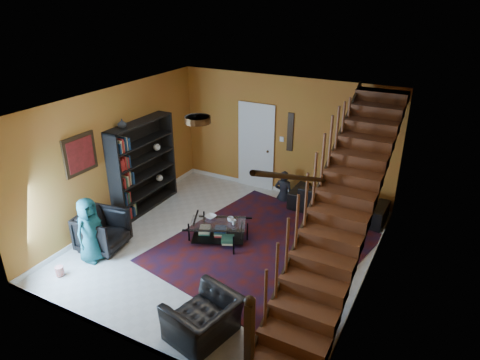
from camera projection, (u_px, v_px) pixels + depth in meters
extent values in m
plane|color=beige|center=(226.00, 247.00, 8.24)|extent=(5.50, 5.50, 0.00)
plane|color=#B05D27|center=(284.00, 137.00, 9.87)|extent=(5.20, 0.00, 5.20)
plane|color=#B05D27|center=(118.00, 260.00, 5.44)|extent=(5.20, 0.00, 5.20)
plane|color=#B05D27|center=(115.00, 156.00, 8.76)|extent=(0.00, 5.50, 5.50)
plane|color=#B05D27|center=(372.00, 214.00, 6.55)|extent=(0.00, 5.50, 5.50)
plane|color=white|center=(224.00, 104.00, 7.08)|extent=(5.50, 5.50, 0.00)
cube|color=silver|center=(282.00, 190.00, 10.42)|extent=(5.20, 0.02, 0.10)
cube|color=silver|center=(123.00, 214.00, 9.32)|extent=(0.02, 5.50, 0.10)
cube|color=#B05D27|center=(341.00, 211.00, 6.78)|extent=(0.95, 4.92, 2.83)
cube|color=black|center=(314.00, 201.00, 6.94)|extent=(0.04, 5.02, 3.02)
cylinder|color=black|center=(318.00, 176.00, 6.75)|extent=(0.07, 4.20, 2.44)
cube|color=black|center=(249.00, 339.00, 5.35)|extent=(0.10, 0.10, 1.10)
cube|color=black|center=(144.00, 166.00, 9.33)|extent=(0.35, 1.80, 2.00)
cube|color=black|center=(146.00, 191.00, 9.58)|extent=(0.35, 1.72, 0.03)
cube|color=black|center=(143.00, 159.00, 9.26)|extent=(0.35, 1.72, 0.03)
cube|color=silver|center=(256.00, 148.00, 10.30)|extent=(0.82, 0.05, 2.05)
cube|color=maroon|center=(80.00, 154.00, 7.88)|extent=(0.04, 0.74, 0.74)
cube|color=black|center=(290.00, 132.00, 9.73)|extent=(0.14, 0.03, 0.90)
cylinder|color=#3F2814|center=(198.00, 120.00, 6.46)|extent=(0.40, 0.40, 0.10)
cube|color=#45100C|center=(264.00, 247.00, 8.20)|extent=(3.95, 4.32, 0.02)
imported|color=black|center=(338.00, 201.00, 9.32)|extent=(2.09, 0.86, 0.60)
imported|color=black|center=(103.00, 231.00, 8.06)|extent=(0.92, 0.90, 0.74)
imported|color=black|center=(204.00, 319.00, 6.01)|extent=(1.03, 1.12, 0.62)
imported|color=black|center=(283.00, 195.00, 9.98)|extent=(0.46, 0.32, 1.19)
imported|color=black|center=(338.00, 202.00, 9.38)|extent=(0.71, 0.57, 1.41)
imported|color=#1C5B6B|center=(90.00, 230.00, 7.62)|extent=(0.40, 0.61, 1.24)
cube|color=black|center=(189.00, 233.00, 8.33)|extent=(0.04, 0.04, 0.40)
cube|color=black|center=(234.00, 246.00, 7.91)|extent=(0.04, 0.04, 0.40)
cube|color=black|center=(204.00, 220.00, 8.78)|extent=(0.04, 0.04, 0.40)
cube|color=black|center=(247.00, 232.00, 8.35)|extent=(0.04, 0.04, 0.40)
cube|color=black|center=(218.00, 236.00, 8.38)|extent=(1.14, 0.92, 0.02)
cube|color=silver|center=(218.00, 224.00, 8.26)|extent=(1.22, 1.00, 0.02)
imported|color=#999999|center=(230.00, 219.00, 8.29)|extent=(0.16, 0.16, 0.10)
imported|color=#999999|center=(234.00, 222.00, 8.19)|extent=(0.13, 0.13, 0.09)
imported|color=#999999|center=(211.00, 217.00, 8.44)|extent=(0.23, 0.23, 0.05)
imported|color=#999999|center=(122.00, 124.00, 8.47)|extent=(0.18, 0.18, 0.19)
cylinder|color=red|center=(60.00, 271.00, 7.37)|extent=(0.16, 0.16, 0.16)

